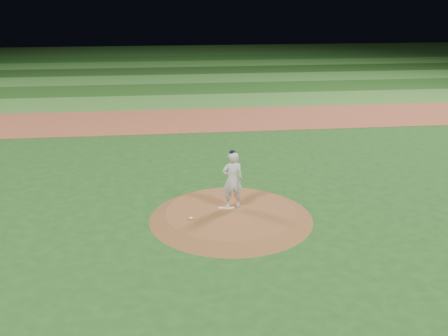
{
  "coord_description": "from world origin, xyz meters",
  "views": [
    {
      "loc": [
        -2.06,
        -15.24,
        7.18
      ],
      "look_at": [
        0.0,
        2.0,
        1.1
      ],
      "focal_mm": 40.0,
      "sensor_mm": 36.0,
      "label": 1
    }
  ],
  "objects_px": {
    "rosin_bag": "(191,218)",
    "pitcher_on_mound": "(232,180)",
    "pitchers_mound": "(231,215)",
    "pitching_rubber": "(226,208)"
  },
  "relations": [
    {
      "from": "pitchers_mound",
      "to": "pitcher_on_mound",
      "type": "relative_size",
      "value": 2.69
    },
    {
      "from": "pitchers_mound",
      "to": "pitcher_on_mound",
      "type": "distance_m",
      "value": 1.18
    },
    {
      "from": "pitchers_mound",
      "to": "rosin_bag",
      "type": "distance_m",
      "value": 1.47
    },
    {
      "from": "pitchers_mound",
      "to": "pitcher_on_mound",
      "type": "xyz_separation_m",
      "value": [
        0.09,
        0.34,
        1.13
      ]
    },
    {
      "from": "rosin_bag",
      "to": "pitcher_on_mound",
      "type": "xyz_separation_m",
      "value": [
        1.47,
        0.82,
        0.97
      ]
    },
    {
      "from": "pitching_rubber",
      "to": "pitcher_on_mound",
      "type": "bearing_deg",
      "value": 31.76
    },
    {
      "from": "pitcher_on_mound",
      "to": "pitchers_mound",
      "type": "bearing_deg",
      "value": -104.64
    },
    {
      "from": "pitcher_on_mound",
      "to": "rosin_bag",
      "type": "bearing_deg",
      "value": -150.89
    },
    {
      "from": "pitching_rubber",
      "to": "rosin_bag",
      "type": "bearing_deg",
      "value": -138.2
    },
    {
      "from": "pitching_rubber",
      "to": "rosin_bag",
      "type": "height_order",
      "value": "rosin_bag"
    }
  ]
}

